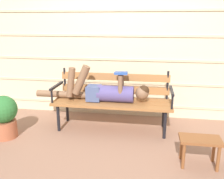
# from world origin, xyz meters

# --- Properties ---
(ground_plane) EXTENTS (12.00, 12.00, 0.00)m
(ground_plane) POSITION_xyz_m (0.00, 0.00, 0.00)
(ground_plane) COLOR #936B56
(house_siding) EXTENTS (4.41, 0.08, 2.28)m
(house_siding) POSITION_xyz_m (0.00, 0.81, 1.14)
(house_siding) COLOR beige
(house_siding) RESTS_ON ground
(park_bench) EXTENTS (1.71, 0.52, 0.85)m
(park_bench) POSITION_xyz_m (0.00, 0.26, 0.47)
(park_bench) COLOR #9E6638
(park_bench) RESTS_ON ground
(reclining_person) EXTENTS (1.70, 0.26, 0.54)m
(reclining_person) POSITION_xyz_m (-0.09, 0.19, 0.58)
(reclining_person) COLOR #514784
(footstool) EXTENTS (0.44, 0.25, 0.32)m
(footstool) POSITION_xyz_m (1.10, -0.61, 0.26)
(footstool) COLOR brown
(footstool) RESTS_ON ground
(potted_plant) EXTENTS (0.37, 0.37, 0.59)m
(potted_plant) POSITION_xyz_m (-1.40, -0.31, 0.32)
(potted_plant) COLOR #AD5B3D
(potted_plant) RESTS_ON ground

